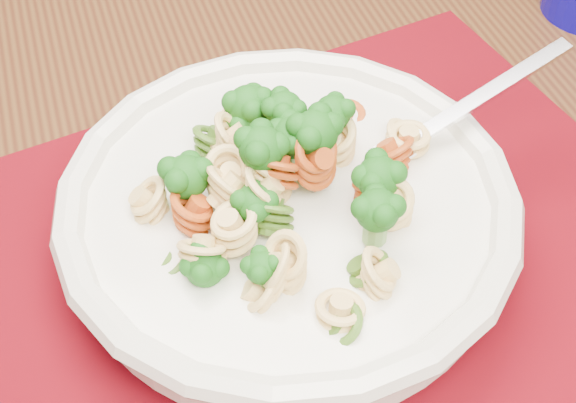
{
  "coord_description": "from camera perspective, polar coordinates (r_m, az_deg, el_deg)",
  "views": [
    {
      "loc": [
        -0.1,
        -0.06,
        1.17
      ],
      "look_at": [
        -0.12,
        0.27,
        0.81
      ],
      "focal_mm": 50.0,
      "sensor_mm": 36.0,
      "label": 1
    }
  ],
  "objects": [
    {
      "name": "dining_table",
      "position": [
        0.69,
        2.9,
        1.35
      ],
      "size": [
        1.79,
        1.48,
        0.77
      ],
      "rotation": [
        0.0,
        0.0,
        0.37
      ],
      "color": "#482B14",
      "rests_on": "ground"
    },
    {
      "name": "placemat",
      "position": [
        0.51,
        1.74,
        -4.27
      ],
      "size": [
        0.59,
        0.56,
        0.0
      ],
      "primitive_type": "cube",
      "rotation": [
        0.0,
        0.0,
        0.53
      ],
      "color": "#5C0308",
      "rests_on": "dining_table"
    },
    {
      "name": "pasta_bowl",
      "position": [
        0.5,
        0.0,
        -0.64
      ],
      "size": [
        0.29,
        0.29,
        0.05
      ],
      "color": "white",
      "rests_on": "placemat"
    },
    {
      "name": "pasta_broccoli_heap",
      "position": [
        0.49,
        0.0,
        0.47
      ],
      "size": [
        0.24,
        0.24,
        0.06
      ],
      "primitive_type": null,
      "color": "#F2C977",
      "rests_on": "pasta_bowl"
    },
    {
      "name": "fork",
      "position": [
        0.52,
        7.28,
        3.38
      ],
      "size": [
        0.17,
        0.11,
        0.08
      ],
      "primitive_type": null,
      "rotation": [
        0.0,
        -0.35,
        0.5
      ],
      "color": "silver",
      "rests_on": "pasta_bowl"
    }
  ]
}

